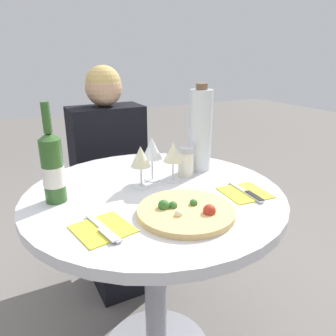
{
  "coord_description": "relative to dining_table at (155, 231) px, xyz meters",
  "views": [
    {
      "loc": [
        -0.46,
        -0.98,
        1.26
      ],
      "look_at": [
        0.03,
        -0.05,
        0.88
      ],
      "focal_mm": 35.0,
      "sensor_mm": 36.0,
      "label": 1
    }
  ],
  "objects": [
    {
      "name": "wine_glass_center",
      "position": [
        0.04,
        0.1,
        0.29
      ],
      "size": [
        0.08,
        0.08,
        0.17
      ],
      "color": "silver",
      "rests_on": "dining_table"
    },
    {
      "name": "tall_carafe",
      "position": [
        0.27,
        0.12,
        0.33
      ],
      "size": [
        0.09,
        0.09,
        0.36
      ],
      "color": "silver",
      "rests_on": "dining_table"
    },
    {
      "name": "chair_behind_diner",
      "position": [
        0.05,
        0.76,
        -0.15
      ],
      "size": [
        0.36,
        0.36,
        0.96
      ],
      "rotation": [
        0.0,
        0.0,
        3.14
      ],
      "color": "#ADADB2",
      "rests_on": "ground_plane"
    },
    {
      "name": "place_setting_left",
      "position": [
        -0.24,
        -0.18,
        0.17
      ],
      "size": [
        0.17,
        0.19,
        0.01
      ],
      "color": "yellow",
      "rests_on": "dining_table"
    },
    {
      "name": "dining_table",
      "position": [
        0.0,
        0.0,
        0.0
      ],
      "size": [
        0.92,
        0.92,
        0.78
      ],
      "color": "gray",
      "rests_on": "ground_plane"
    },
    {
      "name": "wine_bottle",
      "position": [
        -0.33,
        0.08,
        0.28
      ],
      "size": [
        0.07,
        0.07,
        0.33
      ],
      "color": "#2D5623",
      "rests_on": "dining_table"
    },
    {
      "name": "place_setting_right",
      "position": [
        0.28,
        -0.17,
        0.17
      ],
      "size": [
        0.16,
        0.19,
        0.01
      ],
      "color": "yellow",
      "rests_on": "dining_table"
    },
    {
      "name": "wine_glass_front_left",
      "position": [
        -0.02,
        0.06,
        0.28
      ],
      "size": [
        0.07,
        0.07,
        0.16
      ],
      "color": "silver",
      "rests_on": "dining_table"
    },
    {
      "name": "pizza_large",
      "position": [
        0.01,
        -0.21,
        0.18
      ],
      "size": [
        0.3,
        0.3,
        0.05
      ],
      "color": "#DBB26B",
      "rests_on": "dining_table"
    },
    {
      "name": "wine_glass_front_right",
      "position": [
        0.11,
        0.06,
        0.28
      ],
      "size": [
        0.07,
        0.07,
        0.16
      ],
      "color": "silver",
      "rests_on": "dining_table"
    },
    {
      "name": "seated_diner",
      "position": [
        0.05,
        0.61,
        -0.08
      ],
      "size": [
        0.39,
        0.43,
        1.19
      ],
      "rotation": [
        0.0,
        0.0,
        3.14
      ],
      "color": "black",
      "rests_on": "ground_plane"
    },
    {
      "name": "sugar_shaker",
      "position": [
        0.18,
        0.09,
        0.22
      ],
      "size": [
        0.06,
        0.06,
        0.11
      ],
      "color": "silver",
      "rests_on": "dining_table"
    }
  ]
}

